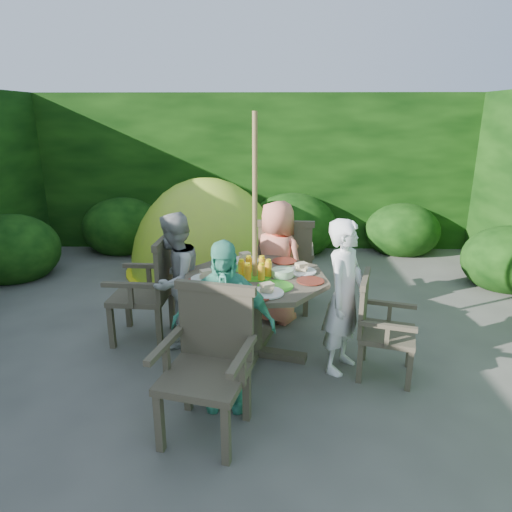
{
  "coord_description": "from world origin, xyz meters",
  "views": [
    {
      "loc": [
        0.17,
        -3.94,
        2.17
      ],
      "look_at": [
        0.07,
        0.3,
        0.85
      ],
      "focal_mm": 32.0,
      "sensor_mm": 36.0,
      "label": 1
    }
  ],
  "objects_px": {
    "garden_chair_right": "(379,325)",
    "garden_chair_front": "(208,360)",
    "parasol_pole": "(255,242)",
    "dome_tent": "(207,269)",
    "garden_chair_back": "(285,264)",
    "child_front": "(223,326)",
    "patio_table": "(255,289)",
    "child_left": "(175,281)",
    "garden_chair_left": "(150,288)",
    "child_right": "(344,297)",
    "child_back": "(277,263)"
  },
  "relations": [
    {
      "from": "garden_chair_right",
      "to": "garden_chair_front",
      "type": "xyz_separation_m",
      "value": [
        -1.36,
        -0.75,
        0.08
      ]
    },
    {
      "from": "parasol_pole",
      "to": "garden_chair_right",
      "type": "distance_m",
      "value": 1.28
    },
    {
      "from": "parasol_pole",
      "to": "garden_chair_right",
      "type": "bearing_deg",
      "value": -15.59
    },
    {
      "from": "dome_tent",
      "to": "garden_chair_back",
      "type": "bearing_deg",
      "value": -34.36
    },
    {
      "from": "child_front",
      "to": "patio_table",
      "type": "bearing_deg",
      "value": 74.88
    },
    {
      "from": "garden_chair_right",
      "to": "child_left",
      "type": "bearing_deg",
      "value": 90.99
    },
    {
      "from": "patio_table",
      "to": "child_left",
      "type": "relative_size",
      "value": 1.27
    },
    {
      "from": "parasol_pole",
      "to": "dome_tent",
      "type": "relative_size",
      "value": 0.79
    },
    {
      "from": "garden_chair_left",
      "to": "child_right",
      "type": "distance_m",
      "value": 1.9
    },
    {
      "from": "child_right",
      "to": "patio_table",
      "type": "bearing_deg",
      "value": 106.65
    },
    {
      "from": "garden_chair_left",
      "to": "child_left",
      "type": "xyz_separation_m",
      "value": [
        0.28,
        -0.1,
        0.11
      ]
    },
    {
      "from": "parasol_pole",
      "to": "child_back",
      "type": "relative_size",
      "value": 1.66
    },
    {
      "from": "child_right",
      "to": "child_left",
      "type": "xyz_separation_m",
      "value": [
        -1.54,
        0.43,
        -0.02
      ]
    },
    {
      "from": "child_front",
      "to": "garden_chair_front",
      "type": "bearing_deg",
      "value": -105.28
    },
    {
      "from": "parasol_pole",
      "to": "child_right",
      "type": "xyz_separation_m",
      "value": [
        0.77,
        -0.22,
        -0.42
      ]
    },
    {
      "from": "garden_chair_right",
      "to": "child_left",
      "type": "xyz_separation_m",
      "value": [
        -1.83,
        0.51,
        0.2
      ]
    },
    {
      "from": "garden_chair_left",
      "to": "child_left",
      "type": "bearing_deg",
      "value": 73.72
    },
    {
      "from": "parasol_pole",
      "to": "child_left",
      "type": "relative_size",
      "value": 1.68
    },
    {
      "from": "parasol_pole",
      "to": "garden_chair_left",
      "type": "bearing_deg",
      "value": 163.32
    },
    {
      "from": "child_left",
      "to": "child_back",
      "type": "bearing_deg",
      "value": 136.72
    },
    {
      "from": "garden_chair_back",
      "to": "dome_tent",
      "type": "bearing_deg",
      "value": -49.2
    },
    {
      "from": "garden_chair_left",
      "to": "garden_chair_back",
      "type": "xyz_separation_m",
      "value": [
        1.36,
        0.73,
        0.02
      ]
    },
    {
      "from": "garden_chair_back",
      "to": "parasol_pole",
      "type": "bearing_deg",
      "value": 77.26
    },
    {
      "from": "parasol_pole",
      "to": "garden_chair_front",
      "type": "relative_size",
      "value": 2.18
    },
    {
      "from": "child_left",
      "to": "garden_chair_right",
      "type": "bearing_deg",
      "value": 91.76
    },
    {
      "from": "patio_table",
      "to": "child_left",
      "type": "xyz_separation_m",
      "value": [
        -0.78,
        0.22,
        -0.01
      ]
    },
    {
      "from": "parasol_pole",
      "to": "child_front",
      "type": "bearing_deg",
      "value": -105.66
    },
    {
      "from": "garden_chair_left",
      "to": "child_front",
      "type": "height_order",
      "value": "child_front"
    },
    {
      "from": "garden_chair_right",
      "to": "child_left",
      "type": "relative_size",
      "value": 0.65
    },
    {
      "from": "garden_chair_right",
      "to": "child_right",
      "type": "height_order",
      "value": "child_right"
    },
    {
      "from": "child_back",
      "to": "dome_tent",
      "type": "distance_m",
      "value": 2.08
    },
    {
      "from": "dome_tent",
      "to": "parasol_pole",
      "type": "bearing_deg",
      "value": -54.07
    },
    {
      "from": "patio_table",
      "to": "garden_chair_back",
      "type": "relative_size",
      "value": 1.59
    },
    {
      "from": "garden_chair_left",
      "to": "garden_chair_back",
      "type": "relative_size",
      "value": 0.97
    },
    {
      "from": "garden_chair_left",
      "to": "dome_tent",
      "type": "xyz_separation_m",
      "value": [
        0.28,
        2.17,
        -0.54
      ]
    },
    {
      "from": "parasol_pole",
      "to": "dome_tent",
      "type": "height_order",
      "value": "parasol_pole"
    },
    {
      "from": "child_front",
      "to": "garden_chair_back",
      "type": "bearing_deg",
      "value": 74.63
    },
    {
      "from": "garden_chair_left",
      "to": "child_back",
      "type": "xyz_separation_m",
      "value": [
        1.26,
        0.46,
        0.12
      ]
    },
    {
      "from": "dome_tent",
      "to": "child_front",
      "type": "bearing_deg",
      "value": -61.62
    },
    {
      "from": "parasol_pole",
      "to": "child_front",
      "type": "xyz_separation_m",
      "value": [
        -0.22,
        -0.77,
        -0.43
      ]
    },
    {
      "from": "patio_table",
      "to": "garden_chair_back",
      "type": "distance_m",
      "value": 1.09
    },
    {
      "from": "parasol_pole",
      "to": "garden_chair_front",
      "type": "bearing_deg",
      "value": -105.79
    },
    {
      "from": "garden_chair_left",
      "to": "garden_chair_back",
      "type": "distance_m",
      "value": 1.54
    },
    {
      "from": "garden_chair_back",
      "to": "child_right",
      "type": "distance_m",
      "value": 1.34
    },
    {
      "from": "garden_chair_right",
      "to": "child_front",
      "type": "xyz_separation_m",
      "value": [
        -1.28,
        -0.47,
        0.21
      ]
    },
    {
      "from": "garden_chair_right",
      "to": "child_front",
      "type": "bearing_deg",
      "value": 126.92
    },
    {
      "from": "child_left",
      "to": "child_front",
      "type": "xyz_separation_m",
      "value": [
        0.55,
        -0.99,
        0.01
      ]
    },
    {
      "from": "garden_chair_right",
      "to": "dome_tent",
      "type": "xyz_separation_m",
      "value": [
        -1.83,
        2.78,
        -0.46
      ]
    },
    {
      "from": "parasol_pole",
      "to": "garden_chair_left",
      "type": "xyz_separation_m",
      "value": [
        -1.05,
        0.31,
        -0.56
      ]
    },
    {
      "from": "patio_table",
      "to": "child_back",
      "type": "distance_m",
      "value": 0.8
    }
  ]
}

